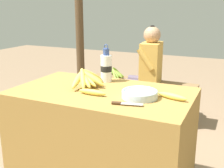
# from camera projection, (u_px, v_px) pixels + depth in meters

# --- Properties ---
(market_counter) EXTENTS (1.21, 0.71, 0.75)m
(market_counter) POSITION_uv_depth(u_px,v_px,m) (102.00, 141.00, 2.00)
(market_counter) COLOR olive
(market_counter) RESTS_ON ground_plane
(banana_bunch_ripe) EXTENTS (0.21, 0.34, 0.14)m
(banana_bunch_ripe) POSITION_uv_depth(u_px,v_px,m) (87.00, 77.00, 1.98)
(banana_bunch_ripe) COLOR #4C381E
(banana_bunch_ripe) RESTS_ON market_counter
(serving_bowl) EXTENTS (0.22, 0.22, 0.05)m
(serving_bowl) POSITION_uv_depth(u_px,v_px,m) (140.00, 94.00, 1.74)
(serving_bowl) COLOR silver
(serving_bowl) RESTS_ON market_counter
(water_bottle) EXTENTS (0.08, 0.08, 0.28)m
(water_bottle) POSITION_uv_depth(u_px,v_px,m) (106.00, 67.00, 2.10)
(water_bottle) COLOR white
(water_bottle) RESTS_ON market_counter
(loose_banana_front) EXTENTS (0.20, 0.04, 0.04)m
(loose_banana_front) POSITION_uv_depth(u_px,v_px,m) (92.00, 92.00, 1.80)
(loose_banana_front) COLOR #E0C64C
(loose_banana_front) RESTS_ON market_counter
(loose_banana_side) EXTENTS (0.20, 0.09, 0.04)m
(loose_banana_side) POSITION_uv_depth(u_px,v_px,m) (172.00, 96.00, 1.72)
(loose_banana_side) COLOR #E0C64C
(loose_banana_side) RESTS_ON market_counter
(knife) EXTENTS (0.18, 0.06, 0.02)m
(knife) POSITION_uv_depth(u_px,v_px,m) (122.00, 103.00, 1.62)
(knife) COLOR #BCBCC1
(knife) RESTS_ON market_counter
(wooden_bench) EXTENTS (1.30, 0.32, 0.45)m
(wooden_bench) POSITION_uv_depth(u_px,v_px,m) (140.00, 88.00, 3.32)
(wooden_bench) COLOR brown
(wooden_bench) RESTS_ON ground_plane
(seated_vendor) EXTENTS (0.42, 0.40, 1.11)m
(seated_vendor) POSITION_uv_depth(u_px,v_px,m) (147.00, 66.00, 3.19)
(seated_vendor) COLOR #564C60
(seated_vendor) RESTS_ON ground_plane
(banana_bunch_green) EXTENTS (0.19, 0.31, 0.15)m
(banana_bunch_green) POSITION_uv_depth(u_px,v_px,m) (115.00, 73.00, 3.42)
(banana_bunch_green) COLOR #4C381E
(banana_bunch_green) RESTS_ON wooden_bench
(support_post_near) EXTENTS (0.11, 0.11, 2.44)m
(support_post_near) POSITION_uv_depth(u_px,v_px,m) (79.00, 13.00, 3.87)
(support_post_near) COLOR #4C3823
(support_post_near) RESTS_ON ground_plane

